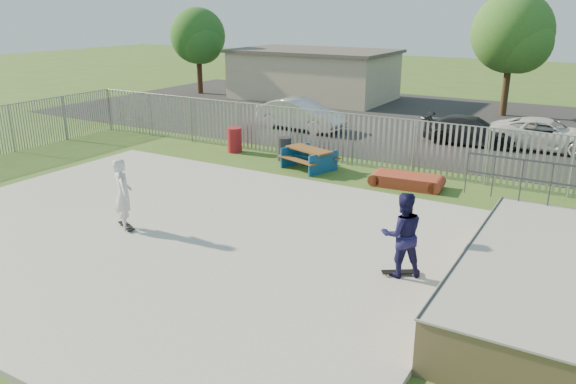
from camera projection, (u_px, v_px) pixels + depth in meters
The scene contains 19 objects.
ground at pixel (171, 237), 15.00m from camera, with size 120.00×120.00×0.00m, color #396020.
concrete_slab at pixel (171, 234), 14.98m from camera, with size 15.00×12.00×0.15m, color #A2A29D.
quarter_pipe at pixel (570, 288), 11.09m from camera, with size 5.50×7.05×2.19m.
fence at pixel (290, 166), 17.96m from camera, with size 26.04×16.02×2.00m.
picnic_table at pixel (309, 159), 21.16m from camera, with size 2.26×2.05×0.79m.
funbox at pixel (407, 181), 19.12m from camera, with size 2.14×1.21×0.41m.
trash_bin_red at pixel (234, 140), 23.62m from camera, with size 0.62×0.62×1.03m, color maroon.
trash_bin_grey at pixel (284, 149), 22.36m from camera, with size 0.56×0.56×0.93m, color black.
parking_lot at pixel (408, 120), 30.53m from camera, with size 40.00×18.00×0.02m, color black.
car_silver at pixel (301, 114), 27.84m from camera, with size 1.59×4.57×1.51m, color silver.
car_dark at pixel (471, 130), 24.87m from camera, with size 1.71×4.21×1.22m, color black.
car_white at pixel (546, 134), 23.90m from camera, with size 2.17×4.71×1.31m, color silver.
building at pixel (314, 74), 37.16m from camera, with size 10.40×6.40×3.20m.
tree_left at pixel (198, 36), 38.57m from camera, with size 3.79×3.79×5.85m.
tree_mid at pixel (512, 33), 30.28m from camera, with size 4.34×4.34×6.70m.
skateboard_a at pixel (400, 273), 12.54m from camera, with size 0.78×0.61×0.08m.
skateboard_b at pixel (126, 227), 15.18m from camera, with size 0.81×0.52×0.08m.
skater_navy at pixel (402, 234), 12.25m from camera, with size 0.94×0.73×1.93m, color #161542.
skater_white at pixel (123, 194), 14.89m from camera, with size 0.70×0.46×1.93m, color silver.
Camera 1 is at (9.75, -10.35, 5.84)m, focal length 35.00 mm.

